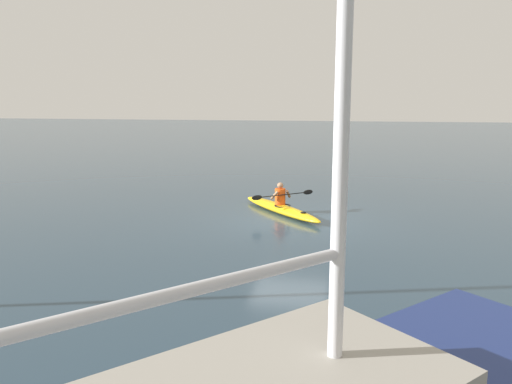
# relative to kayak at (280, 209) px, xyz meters

# --- Properties ---
(ground_plane) EXTENTS (160.00, 160.00, 0.00)m
(ground_plane) POSITION_rel_kayak_xyz_m (-0.51, 1.13, -0.15)
(ground_plane) COLOR #283D4C
(kayak) EXTENTS (3.52, 3.92, 0.30)m
(kayak) POSITION_rel_kayak_xyz_m (0.00, 0.00, 0.00)
(kayak) COLOR #EAB214
(kayak) RESTS_ON ground
(kayaker) EXTENTS (1.90, 1.66, 0.77)m
(kayaker) POSITION_rel_kayak_xyz_m (0.00, -0.00, 0.47)
(kayaker) COLOR #E04C14
(kayaker) RESTS_ON kayak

